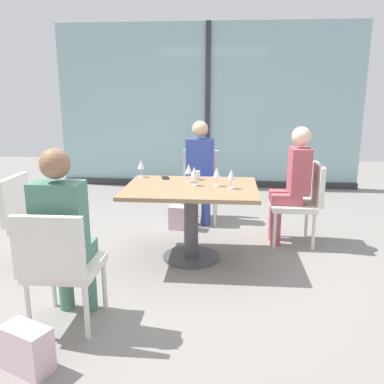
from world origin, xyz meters
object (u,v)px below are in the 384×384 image
wine_glass_4 (141,165)px  cell_phone_on_table (165,178)px  dining_table_main (191,204)px  person_front_left (64,229)px  wine_glass_3 (231,175)px  handbag_1 (182,218)px  wine_glass_1 (189,169)px  wine_glass_0 (194,172)px  coffee_cup (196,175)px  chair_near_window (200,181)px  wine_glass_2 (217,173)px  handbag_0 (27,349)px  chair_far_right (302,199)px  person_far_right (293,180)px  person_near_window (200,167)px  chair_front_left (60,263)px  chair_side_end (33,217)px

wine_glass_4 → cell_phone_on_table: bearing=-7.9°
dining_table_main → wine_glass_4: bearing=145.6°
person_front_left → wine_glass_3: (1.14, 1.15, 0.16)m
handbag_1 → wine_glass_1: bearing=-69.0°
wine_glass_0 → coffee_cup: size_ratio=2.06×
wine_glass_1 → chair_near_window: bearing=88.0°
wine_glass_0 → wine_glass_3: (0.35, -0.09, 0.00)m
wine_glass_2 → handbag_0: 2.20m
wine_glass_1 → wine_glass_4: bearing=159.0°
chair_far_right → wine_glass_4: wine_glass_4 is taller
dining_table_main → wine_glass_2: wine_glass_2 is taller
handbag_0 → dining_table_main: bearing=88.7°
person_far_right → person_front_left: bearing=-136.1°
chair_near_window → coffee_cup: bearing=-88.5°
chair_far_right → wine_glass_3: wine_glass_3 is taller
chair_near_window → wine_glass_4: bearing=-121.0°
chair_far_right → person_far_right: size_ratio=0.69×
wine_glass_0 → wine_glass_1: bearing=113.9°
person_near_window → chair_far_right: bearing=-31.0°
person_far_right → wine_glass_2: person_far_right is taller
person_near_window → wine_glass_2: bearing=-78.4°
chair_near_window → chair_far_right: bearing=-34.9°
wine_glass_1 → handbag_0: (-0.78, -1.94, -0.72)m
chair_front_left → person_front_left: size_ratio=0.69×
chair_near_window → person_far_right: person_far_right is taller
dining_table_main → cell_phone_on_table: bearing=130.6°
wine_glass_0 → wine_glass_1: (-0.07, 0.15, 0.00)m
cell_phone_on_table → wine_glass_0: bearing=-59.9°
coffee_cup → wine_glass_4: bearing=172.4°
chair_far_right → wine_glass_4: 1.75m
chair_near_window → coffee_cup: chair_near_window is taller
chair_side_end → wine_glass_4: bearing=40.5°
wine_glass_3 → coffee_cup: wine_glass_3 is taller
chair_front_left → chair_far_right: same height
chair_near_window → wine_glass_4: 1.15m
chair_far_right → person_far_right: person_far_right is taller
chair_front_left → wine_glass_3: (1.14, 1.26, 0.37)m
person_near_window → chair_near_window: bearing=90.0°
chair_side_end → person_far_right: person_far_right is taller
wine_glass_4 → wine_glass_3: bearing=-25.2°
person_near_window → wine_glass_3: size_ratio=6.81×
wine_glass_0 → chair_near_window: bearing=91.2°
chair_front_left → chair_side_end: same height
chair_front_left → wine_glass_4: (0.20, 1.71, 0.37)m
chair_side_end → chair_near_window: bearing=49.6°
wine_glass_3 → wine_glass_1: bearing=149.9°
chair_far_right → coffee_cup: chair_far_right is taller
person_front_left → wine_glass_0: (0.79, 1.25, 0.16)m
dining_table_main → coffee_cup: size_ratio=13.92×
dining_table_main → chair_near_window: (0.00, 1.32, -0.06)m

